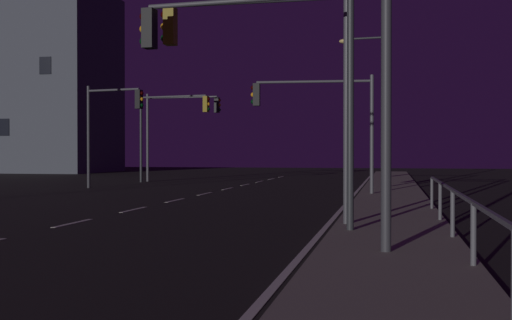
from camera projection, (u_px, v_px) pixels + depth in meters
The scene contains 12 objects.
ground_plane at pixel (140, 208), 20.90m from camera, with size 112.00×112.00×0.00m, color black.
sidewalk_right at pixel (392, 211), 19.19m from camera, with size 2.70×77.00×0.14m, color gray.
lane_markings_center at pixel (175, 200), 24.33m from camera, with size 0.14×50.00×0.01m.
lane_edge_line at pixel (349, 200), 24.42m from camera, with size 0.14×53.00×0.01m.
traffic_light_near_left at pixel (264, 58), 15.57m from camera, with size 4.80×0.34×5.71m.
traffic_light_far_center at pixel (170, 119), 38.54m from camera, with size 4.73×0.87×5.52m.
traffic_light_far_right at pixel (253, 57), 14.54m from camera, with size 5.17×0.57×5.49m.
traffic_light_mid_left at pixel (179, 119), 39.77m from camera, with size 4.93×0.34×5.59m.
traffic_light_overhead_east at pixel (316, 109), 26.61m from camera, with size 5.17×0.67×4.96m.
traffic_light_far_left at pixel (112, 116), 32.35m from camera, with size 3.32×0.70×5.31m.
street_lamp_corner at pixel (376, 96), 30.93m from camera, with size 2.25×0.41×7.50m.
barrier_fence at pixel (474, 217), 9.57m from camera, with size 0.09×19.95×0.98m.
Camera 1 is at (8.14, -2.11, 1.86)m, focal length 44.29 mm.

